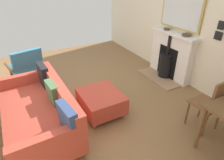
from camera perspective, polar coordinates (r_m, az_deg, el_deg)
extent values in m
cube|color=olive|center=(3.69, -10.67, -7.13)|extent=(4.99, 6.29, 0.01)
cube|color=silver|center=(4.43, 21.15, 17.80)|extent=(0.12, 6.29, 2.83)
cube|color=#9E7A5B|center=(4.60, 13.64, 0.59)|extent=(0.42, 1.08, 0.03)
cube|color=white|center=(4.59, 17.30, 6.82)|extent=(0.20, 1.14, 1.01)
cube|color=black|center=(4.58, 16.34, 5.26)|extent=(0.06, 0.55, 0.70)
cylinder|color=black|center=(4.59, 15.82, 4.18)|extent=(0.30, 0.30, 0.53)
cylinder|color=black|center=(4.49, 16.29, 7.34)|extent=(0.32, 0.32, 0.02)
cylinder|color=black|center=(4.41, 16.70, 10.04)|extent=(0.07, 0.07, 0.43)
cube|color=white|center=(4.41, 18.08, 13.10)|extent=(0.25, 1.22, 0.05)
cube|color=tan|center=(4.38, 20.32, 20.50)|extent=(0.04, 1.08, 1.00)
cube|color=silver|center=(4.36, 20.13, 20.51)|extent=(0.01, 1.00, 0.92)
cylinder|color=#47382D|center=(4.57, 16.12, 14.48)|extent=(0.14, 0.14, 0.04)
torus|color=#47382D|center=(4.56, 16.15, 14.66)|extent=(0.14, 0.14, 0.01)
cylinder|color=#47382D|center=(4.20, 21.32, 12.44)|extent=(0.17, 0.17, 0.04)
torus|color=#47382D|center=(4.19, 21.36, 12.67)|extent=(0.17, 0.17, 0.01)
cylinder|color=#B2B2B7|center=(3.92, -28.35, -7.27)|extent=(0.04, 0.04, 0.10)
cylinder|color=#B2B2B7|center=(3.95, -17.99, -4.62)|extent=(0.04, 0.04, 0.10)
cylinder|color=#B2B2B7|center=(2.79, -9.80, -20.32)|extent=(0.04, 0.04, 0.10)
cube|color=#B74233|center=(3.17, -21.55, -10.14)|extent=(0.97, 1.84, 0.30)
cube|color=#B74233|center=(3.04, -15.36, -3.56)|extent=(0.20, 1.81, 0.32)
cube|color=#B74233|center=(3.76, -24.64, 0.25)|extent=(0.87, 0.15, 0.20)
cube|color=#B74233|center=(2.37, -18.66, -17.17)|extent=(0.87, 0.15, 0.20)
cube|color=black|center=(3.59, -19.91, 1.34)|extent=(0.15, 0.41, 0.40)
cube|color=#4C6B47|center=(3.05, -17.31, -3.83)|extent=(0.16, 0.36, 0.35)
cube|color=#334775|center=(2.46, -13.02, -11.53)|extent=(0.18, 0.41, 0.40)
cylinder|color=#B2B2B7|center=(3.58, -9.21, -7.39)|extent=(0.03, 0.03, 0.09)
cylinder|color=#B2B2B7|center=(3.13, -5.22, -13.26)|extent=(0.03, 0.03, 0.09)
cylinder|color=#B2B2B7|center=(3.74, -1.57, -5.15)|extent=(0.03, 0.03, 0.09)
cylinder|color=#B2B2B7|center=(3.32, 3.30, -10.32)|extent=(0.03, 0.03, 0.09)
cube|color=#B74233|center=(3.31, -3.31, -6.24)|extent=(0.67, 0.76, 0.29)
cube|color=brown|center=(4.91, -22.27, 3.27)|extent=(0.05, 0.05, 0.37)
cube|color=brown|center=(4.79, -27.82, 1.35)|extent=(0.05, 0.05, 0.37)
cube|color=brown|center=(4.50, -20.01, 1.36)|extent=(0.05, 0.05, 0.37)
cube|color=brown|center=(4.37, -26.02, -0.78)|extent=(0.05, 0.05, 0.37)
cube|color=teal|center=(4.55, -24.55, 3.64)|extent=(0.72, 0.69, 0.08)
cube|color=teal|center=(4.24, -24.07, 5.57)|extent=(0.62, 0.28, 0.42)
cube|color=brown|center=(4.61, -21.10, 5.88)|extent=(0.17, 0.53, 0.04)
cube|color=brown|center=(4.45, -28.58, 3.38)|extent=(0.17, 0.53, 0.04)
cylinder|color=brown|center=(2.87, 24.96, -13.10)|extent=(0.05, 0.05, 0.71)
cylinder|color=brown|center=(3.52, 25.00, -7.31)|extent=(0.03, 0.03, 0.44)
cylinder|color=brown|center=(3.30, 21.61, -9.19)|extent=(0.03, 0.03, 0.44)
cylinder|color=brown|center=(3.40, 29.22, -9.89)|extent=(0.03, 0.03, 0.44)
cylinder|color=brown|center=(3.17, 26.00, -12.06)|extent=(0.03, 0.03, 0.44)
cube|color=brown|center=(3.22, 26.32, -6.39)|extent=(0.41, 0.41, 0.02)
cube|color=brown|center=(3.03, 29.82, -4.23)|extent=(0.36, 0.05, 0.45)
cube|color=black|center=(3.86, 29.90, 14.02)|extent=(0.02, 0.11, 0.14)
cube|color=black|center=(3.90, 29.25, 11.50)|extent=(0.02, 0.14, 0.14)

